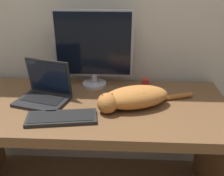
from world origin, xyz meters
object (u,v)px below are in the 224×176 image
Objects in this scene: monitor at (94,48)px; external_keyboard at (62,118)px; laptop at (44,93)px; cat at (133,97)px.

monitor is 1.31× the size of external_keyboard.
external_keyboard is at bearing -39.07° from laptop.
monitor is at bearing 56.34° from laptop.
cat is (0.38, 0.15, 0.05)m from external_keyboard.
laptop reaches higher than cat.
laptop is 0.88× the size of external_keyboard.
monitor is 0.88× the size of cat.
cat is (0.53, -0.06, 0.02)m from laptop.
laptop is (-0.28, -0.24, -0.22)m from monitor.
external_keyboard is 0.68× the size of cat.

